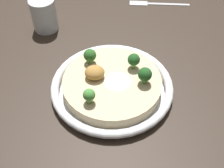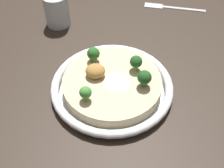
% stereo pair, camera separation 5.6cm
% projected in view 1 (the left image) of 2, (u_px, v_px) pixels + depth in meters
% --- Properties ---
extents(ground_plane, '(6.00, 6.00, 0.00)m').
position_uv_depth(ground_plane, '(112.00, 90.00, 0.66)').
color(ground_plane, '#2D231C').
extents(risotto_bowl, '(0.28, 0.28, 0.04)m').
position_uv_depth(risotto_bowl, '(112.00, 85.00, 0.65)').
color(risotto_bowl, silver).
rests_on(risotto_bowl, ground_plane).
extents(cheese_sprinkle, '(0.06, 0.06, 0.01)m').
position_uv_depth(cheese_sprinkle, '(118.00, 79.00, 0.62)').
color(cheese_sprinkle, white).
rests_on(cheese_sprinkle, risotto_bowl).
extents(crispy_onion_garnish, '(0.04, 0.04, 0.03)m').
position_uv_depth(crispy_onion_garnish, '(95.00, 73.00, 0.63)').
color(crispy_onion_garnish, '#A37538').
rests_on(crispy_onion_garnish, risotto_bowl).
extents(broccoli_right, '(0.03, 0.03, 0.04)m').
position_uv_depth(broccoli_right, '(134.00, 60.00, 0.64)').
color(broccoli_right, '#759E4C').
rests_on(broccoli_right, risotto_bowl).
extents(broccoli_front_right, '(0.03, 0.03, 0.04)m').
position_uv_depth(broccoli_front_right, '(145.00, 75.00, 0.61)').
color(broccoli_front_right, '#668E47').
rests_on(broccoli_front_right, risotto_bowl).
extents(broccoli_front_left, '(0.03, 0.03, 0.04)m').
position_uv_depth(broccoli_front_left, '(89.00, 95.00, 0.57)').
color(broccoli_front_left, '#759E4C').
rests_on(broccoli_front_left, risotto_bowl).
extents(broccoli_back_left, '(0.03, 0.03, 0.04)m').
position_uv_depth(broccoli_back_left, '(90.00, 56.00, 0.65)').
color(broccoli_back_left, '#668E47').
rests_on(broccoli_back_left, risotto_bowl).
extents(drinking_glass, '(0.07, 0.07, 0.09)m').
position_uv_depth(drinking_glass, '(44.00, 15.00, 0.79)').
color(drinking_glass, silver).
rests_on(drinking_glass, ground_plane).
extents(fork_utensil, '(0.19, 0.05, 0.00)m').
position_uv_depth(fork_utensil, '(153.00, 3.00, 0.91)').
color(fork_utensil, '#B7B7BC').
rests_on(fork_utensil, ground_plane).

